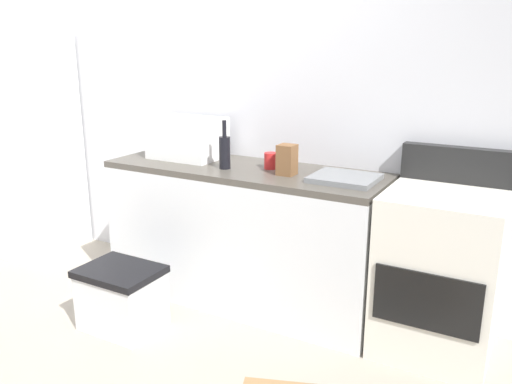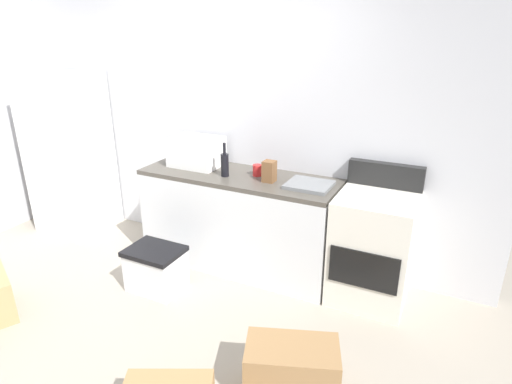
# 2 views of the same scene
# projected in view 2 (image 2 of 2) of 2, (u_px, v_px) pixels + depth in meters

# --- Properties ---
(ground_plane) EXTENTS (6.00, 6.00, 0.00)m
(ground_plane) POSITION_uv_depth(u_px,v_px,m) (130.00, 327.00, 3.21)
(ground_plane) COLOR #9E9384
(wall_back) EXTENTS (5.00, 0.10, 2.60)m
(wall_back) POSITION_uv_depth(u_px,v_px,m) (228.00, 120.00, 4.05)
(wall_back) COLOR silver
(wall_back) RESTS_ON ground_plane
(kitchen_counter) EXTENTS (1.80, 0.60, 0.90)m
(kitchen_counter) POSITION_uv_depth(u_px,v_px,m) (239.00, 221.00, 3.93)
(kitchen_counter) COLOR silver
(kitchen_counter) RESTS_ON ground_plane
(refrigerator) EXTENTS (0.68, 0.66, 1.70)m
(refrigerator) POSITION_uv_depth(u_px,v_px,m) (69.00, 154.00, 4.59)
(refrigerator) COLOR white
(refrigerator) RESTS_ON ground_plane
(stove_oven) EXTENTS (0.60, 0.61, 1.10)m
(stove_oven) POSITION_uv_depth(u_px,v_px,m) (373.00, 247.00, 3.43)
(stove_oven) COLOR silver
(stove_oven) RESTS_ON ground_plane
(microwave) EXTENTS (0.46, 0.34, 0.27)m
(microwave) POSITION_uv_depth(u_px,v_px,m) (196.00, 152.00, 3.98)
(microwave) COLOR white
(microwave) RESTS_ON kitchen_counter
(sink_basin) EXTENTS (0.36, 0.32, 0.03)m
(sink_basin) POSITION_uv_depth(u_px,v_px,m) (309.00, 185.00, 3.48)
(sink_basin) COLOR slate
(sink_basin) RESTS_ON kitchen_counter
(wine_bottle) EXTENTS (0.07, 0.07, 0.30)m
(wine_bottle) POSITION_uv_depth(u_px,v_px,m) (225.00, 164.00, 3.69)
(wine_bottle) COLOR black
(wine_bottle) RESTS_ON kitchen_counter
(coffee_mug) EXTENTS (0.08, 0.08, 0.10)m
(coffee_mug) POSITION_uv_depth(u_px,v_px,m) (257.00, 170.00, 3.73)
(coffee_mug) COLOR red
(coffee_mug) RESTS_ON kitchen_counter
(knife_block) EXTENTS (0.10, 0.10, 0.18)m
(knife_block) POSITION_uv_depth(u_px,v_px,m) (269.00, 171.00, 3.57)
(knife_block) COLOR brown
(knife_block) RESTS_ON kitchen_counter
(cardboard_box_small) EXTENTS (0.63, 0.49, 0.37)m
(cardboard_box_small) POSITION_uv_depth(u_px,v_px,m) (292.00, 371.00, 2.55)
(cardboard_box_small) COLOR olive
(cardboard_box_small) RESTS_ON ground_plane
(storage_bin) EXTENTS (0.46, 0.36, 0.38)m
(storage_bin) POSITION_uv_depth(u_px,v_px,m) (156.00, 269.00, 3.64)
(storage_bin) COLOR silver
(storage_bin) RESTS_ON ground_plane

